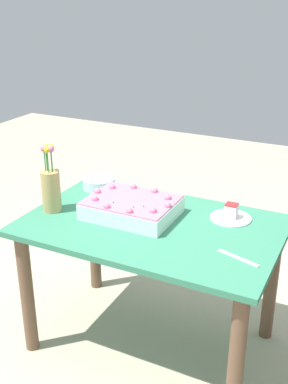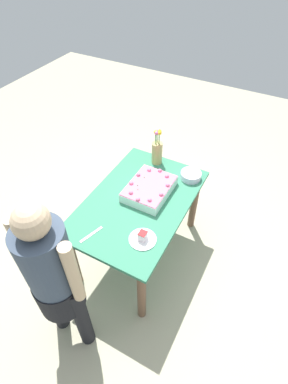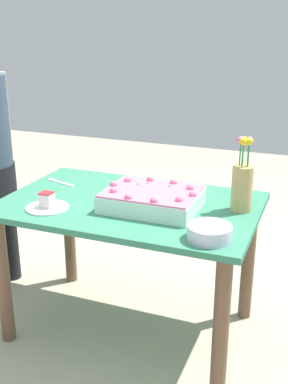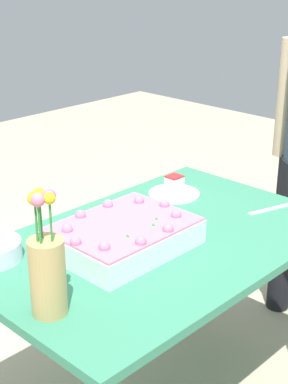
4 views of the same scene
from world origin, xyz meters
TOP-DOWN VIEW (x-y plane):
  - ground_plane at (0.00, 0.00)m, footprint 8.00×8.00m
  - dining_table at (0.00, 0.00)m, footprint 1.26×0.81m
  - sheet_cake at (-0.13, 0.03)m, footprint 0.44×0.34m
  - serving_plate_with_slice at (0.34, 0.22)m, footprint 0.21×0.21m
  - cake_knife at (0.48, -0.14)m, footprint 0.20×0.08m
  - flower_vase at (-0.53, -0.09)m, footprint 0.10×0.10m
  - fruit_bowl at (-0.47, 0.28)m, footprint 0.19×0.19m
  - person_standing at (0.93, -0.09)m, footprint 0.31×0.45m

SIDE VIEW (x-z plane):
  - ground_plane at x=0.00m, z-range 0.00..0.00m
  - dining_table at x=0.00m, z-range 0.24..0.96m
  - cake_knife at x=0.48m, z-range 0.72..0.73m
  - serving_plate_with_slice at x=0.34m, z-range 0.71..0.79m
  - fruit_bowl at x=-0.47m, z-range 0.72..0.79m
  - sheet_cake at x=-0.13m, z-range 0.72..0.83m
  - person_standing at x=0.93m, z-range 0.11..1.60m
  - flower_vase at x=-0.53m, z-range 0.68..1.03m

